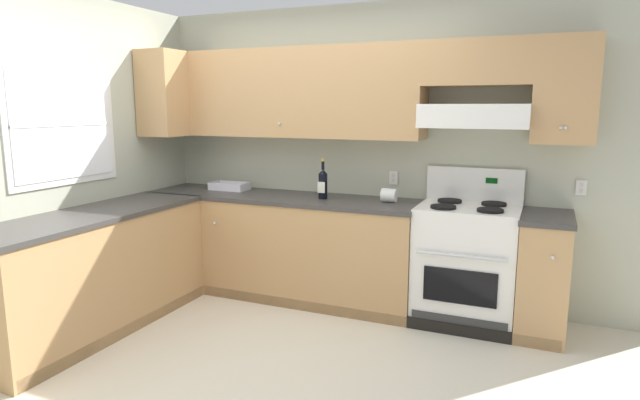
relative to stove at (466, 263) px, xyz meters
name	(u,v)px	position (x,y,z in m)	size (l,w,h in m)	color
ground_plane	(238,358)	(-1.32, -1.25, -0.48)	(7.04, 7.04, 0.00)	beige
wall_back	(366,131)	(-0.93, 0.27, 1.00)	(4.68, 0.57, 2.55)	#B7BAA3
wall_left	(76,150)	(-2.91, -1.03, 0.87)	(0.47, 4.00, 2.55)	#B7BAA3
counter_back_run	(309,249)	(-1.35, -0.01, -0.03)	(3.60, 0.65, 0.91)	tan
counter_left_run	(94,272)	(-2.56, -1.26, -0.03)	(0.63, 1.91, 0.91)	tan
stove	(466,263)	(0.00, 0.00, 0.00)	(0.76, 0.62, 1.20)	white
wine_bottle	(323,183)	(-1.21, -0.01, 0.57)	(0.08, 0.08, 0.34)	black
bowl	(230,187)	(-2.21, 0.09, 0.46)	(0.35, 0.20, 0.07)	silver
paper_towel_roll	(389,195)	(-0.65, 0.05, 0.49)	(0.12, 0.11, 0.11)	white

